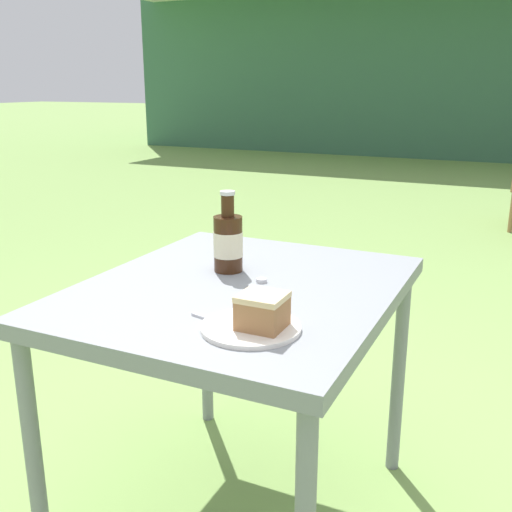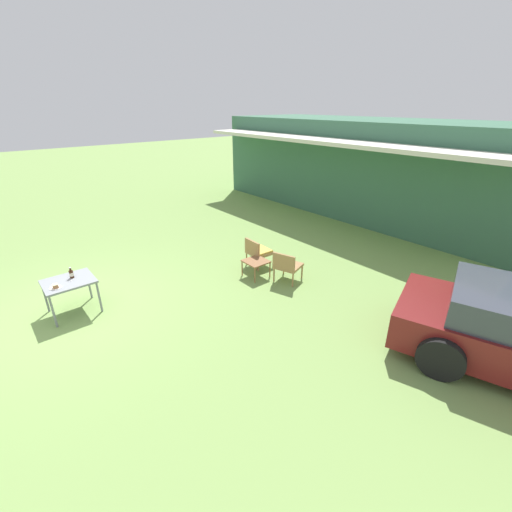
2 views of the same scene
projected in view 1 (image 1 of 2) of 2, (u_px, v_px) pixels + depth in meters
The scene contains 6 objects.
cabin_building at pixel (479, 56), 10.77m from camera, with size 11.79×5.27×3.27m.
patio_table at pixel (239, 309), 1.54m from camera, with size 0.76×0.89×0.69m.
cake_on_plate at pixel (257, 318), 1.23m from camera, with size 0.21×0.21×0.08m.
cola_bottle_near at pixel (228, 241), 1.61m from camera, with size 0.08×0.08×0.22m.
fork at pixel (220, 323), 1.27m from camera, with size 0.16×0.05×0.01m.
loose_bottle_cap at pixel (262, 280), 1.54m from camera, with size 0.03×0.03×0.01m.
Camera 1 is at (0.65, -1.28, 1.19)m, focal length 42.00 mm.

